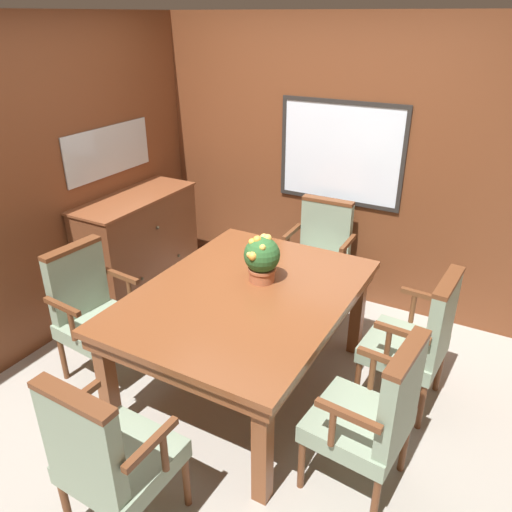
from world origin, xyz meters
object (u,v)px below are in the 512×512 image
object	(u,v)px
dining_table	(245,304)
chair_left_near	(93,309)
chair_head_near	(108,454)
sideboard_cabinet	(140,250)
chair_right_near	(373,414)
chair_right_far	(418,337)
potted_plant	(262,258)
chair_head_far	(320,253)

from	to	relation	value
dining_table	chair_left_near	size ratio (longest dim) A/B	1.77
chair_head_near	sideboard_cabinet	bearing A→B (deg)	-51.10
dining_table	chair_right_near	size ratio (longest dim) A/B	1.77
chair_right_far	potted_plant	distance (m)	1.14
sideboard_cabinet	chair_right_far	bearing A→B (deg)	-4.09
potted_plant	chair_right_near	bearing A→B (deg)	-31.28
dining_table	chair_right_far	size ratio (longest dim) A/B	1.77
chair_head_far	chair_right_far	world-z (taller)	same
chair_right_far	chair_head_near	world-z (taller)	same
chair_right_far	chair_head_far	bearing A→B (deg)	-125.96
chair_right_near	potted_plant	world-z (taller)	potted_plant
dining_table	chair_left_near	bearing A→B (deg)	-160.11
chair_right_near	chair_head_near	bearing A→B (deg)	-44.34
dining_table	sideboard_cabinet	xyz separation A→B (m)	(-1.43, 0.58, -0.17)
chair_right_far	dining_table	bearing A→B (deg)	-65.60
chair_left_near	dining_table	bearing A→B (deg)	-65.06
chair_right_near	potted_plant	size ratio (longest dim) A/B	2.94
chair_right_far	potted_plant	size ratio (longest dim) A/B	2.94
chair_head_far	chair_left_near	world-z (taller)	same
dining_table	chair_head_far	distance (m)	1.28
chair_right_near	sideboard_cabinet	world-z (taller)	sideboard_cabinet
chair_head_near	sideboard_cabinet	size ratio (longest dim) A/B	0.85
chair_head_far	sideboard_cabinet	size ratio (longest dim) A/B	0.85
chair_head_far	sideboard_cabinet	xyz separation A→B (m)	(-1.45, -0.69, -0.02)
chair_head_near	chair_right_far	bearing A→B (deg)	-120.77
chair_head_near	dining_table	bearing A→B (deg)	-88.82
chair_right_far	potted_plant	bearing A→B (deg)	-74.88
chair_right_far	chair_right_near	bearing A→B (deg)	0.58
chair_right_far	chair_head_near	size ratio (longest dim) A/B	1.00
chair_head_far	potted_plant	xyz separation A→B (m)	(-0.00, -1.07, 0.42)
dining_table	chair_left_near	distance (m)	1.12
chair_right_far	chair_head_near	distance (m)	2.00
dining_table	chair_left_near	world-z (taller)	chair_left_near
potted_plant	sideboard_cabinet	bearing A→B (deg)	165.08
chair_right_near	chair_head_far	bearing A→B (deg)	-144.13
chair_right_far	sideboard_cabinet	bearing A→B (deg)	-90.28
sideboard_cabinet	chair_head_near	bearing A→B (deg)	-52.81
chair_right_far	potted_plant	world-z (taller)	potted_plant
sideboard_cabinet	chair_left_near	bearing A→B (deg)	-67.72
chair_head_near	chair_right_near	world-z (taller)	same
potted_plant	chair_head_near	bearing A→B (deg)	-91.28
chair_head_far	chair_head_near	xyz separation A→B (m)	(-0.04, -2.56, 0.00)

